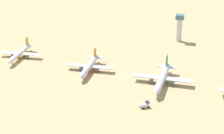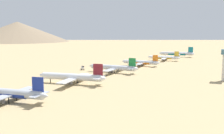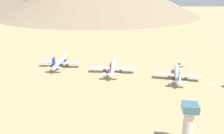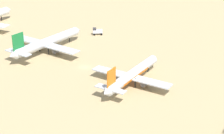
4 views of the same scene
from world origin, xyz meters
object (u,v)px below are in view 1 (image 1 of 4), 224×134
control_tower (179,26)px  service_truck (145,104)px  parked_jet_1 (20,53)px  parked_jet_3 (162,78)px  parked_jet_2 (89,66)px

control_tower → service_truck: bearing=-6.1°
parked_jet_1 → control_tower: bearing=119.2°
parked_jet_3 → service_truck: parked_jet_3 is taller
parked_jet_1 → parked_jet_2: size_ratio=0.97×
parked_jet_3 → service_truck: size_ratio=8.44×
parked_jet_1 → service_truck: parked_jet_1 is taller
parked_jet_3 → control_tower: size_ratio=2.06×
parked_jet_1 → parked_jet_3: parked_jet_3 is taller
service_truck → parked_jet_2: bearing=-134.7°
parked_jet_2 → parked_jet_3: 52.73m
service_truck → control_tower: bearing=173.9°
parked_jet_1 → parked_jet_2: (14.05, 58.33, 0.10)m
parked_jet_1 → parked_jet_3: size_ratio=0.85×
parked_jet_2 → service_truck: parked_jet_2 is taller
parked_jet_1 → parked_jet_3: (24.86, 109.94, 0.74)m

